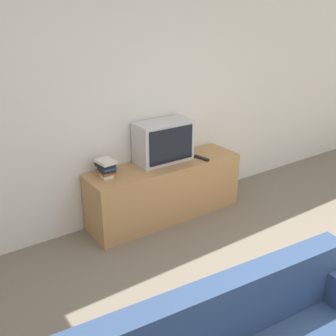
% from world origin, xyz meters
% --- Properties ---
extents(wall_back, '(9.00, 0.06, 2.60)m').
position_xyz_m(wall_back, '(0.00, 3.03, 1.30)').
color(wall_back, white).
rests_on(wall_back, ground_plane).
extents(tv_stand, '(1.79, 0.49, 0.65)m').
position_xyz_m(tv_stand, '(0.24, 2.74, 0.32)').
color(tv_stand, tan).
rests_on(tv_stand, ground_plane).
extents(television, '(0.63, 0.32, 0.46)m').
position_xyz_m(television, '(0.27, 2.82, 0.88)').
color(television, silver).
rests_on(television, tv_stand).
extents(book_stack, '(0.18, 0.24, 0.18)m').
position_xyz_m(book_stack, '(-0.44, 2.80, 0.74)').
color(book_stack, silver).
rests_on(book_stack, tv_stand).
extents(remote_on_stand, '(0.08, 0.20, 0.02)m').
position_xyz_m(remote_on_stand, '(0.66, 2.63, 0.66)').
color(remote_on_stand, black).
rests_on(remote_on_stand, tv_stand).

